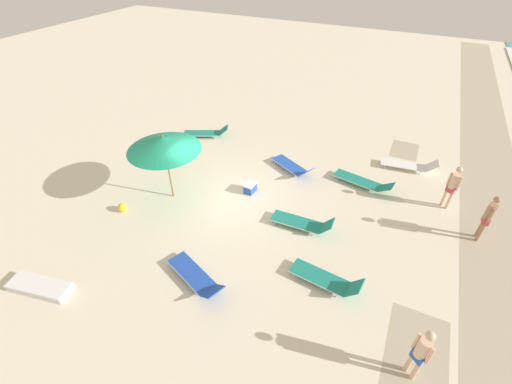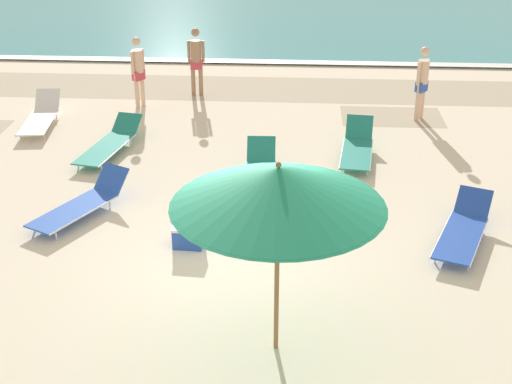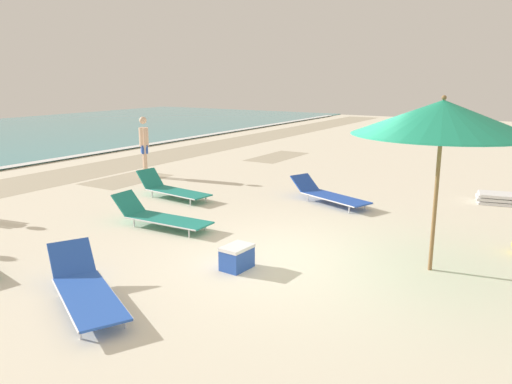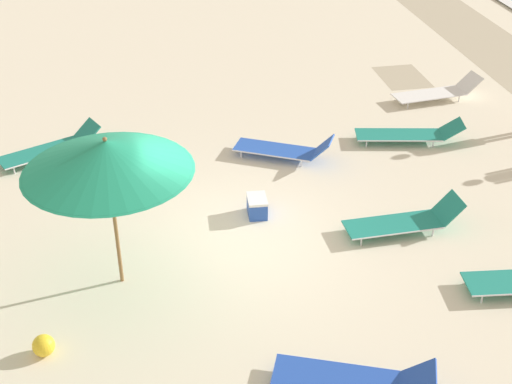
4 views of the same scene
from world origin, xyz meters
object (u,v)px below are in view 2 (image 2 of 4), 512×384
Objects in this scene: sun_lounger_mid_beach_pair_b at (260,173)px; sun_lounger_near_water_left at (81,203)px; sun_lounger_beside_umbrella at (357,148)px; cooler_box at (189,236)px; beachgoer_strolling_adult at (138,68)px; beach_umbrella at (278,187)px; beachgoer_shoreline_child at (422,79)px; sun_lounger_under_umbrella at (110,143)px; sun_lounger_mid_beach_pair_a at (463,230)px; sun_lounger_near_water_right at (40,117)px; beachgoer_wading_adult at (196,58)px.

sun_lounger_near_water_left is at bearing -155.45° from sun_lounger_mid_beach_pair_b.
sun_lounger_beside_umbrella is 4.07× the size of cooler_box.
beachgoer_strolling_adult is 3.39× the size of cooler_box.
beach_umbrella is 1.24× the size of sun_lounger_beside_umbrella.
beachgoer_shoreline_child reaches higher than sun_lounger_mid_beach_pair_b.
sun_lounger_under_umbrella is 4.49m from cooler_box.
sun_lounger_mid_beach_pair_b reaches higher than sun_lounger_near_water_left.
beachgoer_shoreline_child reaches higher than sun_lounger_beside_umbrella.
sun_lounger_mid_beach_pair_b is at bearing 171.23° from sun_lounger_mid_beach_pair_a.
sun_lounger_near_water_right is at bearing 174.93° from sun_lounger_beside_umbrella.
sun_lounger_mid_beach_pair_a is at bearing -56.65° from beachgoer_wading_adult.
sun_lounger_beside_umbrella is 1.20× the size of beachgoer_strolling_adult.
sun_lounger_beside_umbrella is 0.95× the size of sun_lounger_mid_beach_pair_a.
sun_lounger_near_water_left is 5.94m from beachgoer_strolling_adult.
beachgoer_strolling_adult is (-3.27, 4.36, 0.78)m from sun_lounger_mid_beach_pair_b.
beach_umbrella reaches higher than sun_lounger_mid_beach_pair_a.
cooler_box is (2.28, -3.87, -0.02)m from sun_lounger_under_umbrella.
sun_lounger_mid_beach_pair_a is at bearing -170.67° from cooler_box.
sun_lounger_near_water_left is 7.06m from beachgoer_wading_adult.
cooler_box is (4.30, -5.40, -0.02)m from sun_lounger_near_water_right.
sun_lounger_near_water_left is (-3.58, 3.53, -2.10)m from beach_umbrella.
beach_umbrella is at bearing -86.07° from sun_lounger_mid_beach_pair_b.
sun_lounger_under_umbrella is 1.14× the size of sun_lounger_beside_umbrella.
sun_lounger_mid_beach_pair_a is 4.26× the size of cooler_box.
sun_lounger_near_water_left is 1.21× the size of beachgoer_shoreline_child.
beachgoer_strolling_adult reaches higher than sun_lounger_beside_umbrella.
beachgoer_shoreline_child is at bearing 66.36° from sun_lounger_near_water_left.
sun_lounger_mid_beach_pair_a is at bearing -32.19° from sun_lounger_mid_beach_pair_b.
beachgoer_wading_adult and beachgoer_shoreline_child have the same top height.
beachgoer_shoreline_child reaches higher than sun_lounger_near_water_left.
beachgoer_wading_adult reaches higher than sun_lounger_mid_beach_pair_a.
sun_lounger_under_umbrella is 2.54m from sun_lounger_near_water_right.
beach_umbrella is 3.65m from cooler_box.
beachgoer_wading_adult is (-5.46, 7.46, 0.79)m from sun_lounger_mid_beach_pair_a.
beachgoer_wading_adult is 1.67m from beachgoer_strolling_adult.
sun_lounger_near_water_left is 3.44m from sun_lounger_mid_beach_pair_b.
beach_umbrella reaches higher than sun_lounger_mid_beach_pair_b.
cooler_box is at bearing 1.89° from sun_lounger_near_water_left.
beach_umbrella reaches higher than sun_lounger_near_water_right.
sun_lounger_under_umbrella is 3.57m from sun_lounger_mid_beach_pair_b.
sun_lounger_mid_beach_pair_a is 1.26× the size of beachgoer_shoreline_child.
sun_lounger_mid_beach_pair_a is 4.04m from sun_lounger_mid_beach_pair_b.
sun_lounger_beside_umbrella reaches higher than sun_lounger_mid_beach_pair_a.
sun_lounger_beside_umbrella is 0.93× the size of sun_lounger_near_water_right.
sun_lounger_beside_umbrella reaches higher than sun_lounger_near_water_right.
beach_umbrella reaches higher than beachgoer_shoreline_child.
sun_lounger_under_umbrella is at bearing -111.05° from beachgoer_wading_adult.
sun_lounger_near_water_right is 1.30× the size of beachgoer_wading_adult.
sun_lounger_mid_beach_pair_b is (-0.50, 5.05, -2.10)m from beach_umbrella.
beach_umbrella is at bearing -60.30° from sun_lounger_near_water_right.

